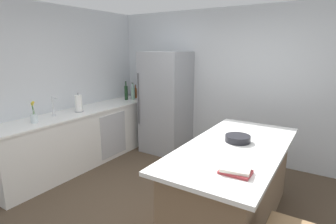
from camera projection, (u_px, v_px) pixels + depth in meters
ground_plane at (169, 220)px, 3.08m from camera, size 7.20×7.20×0.00m
wall_rear at (238, 85)px, 4.62m from camera, size 6.00×0.10×2.60m
wall_left at (33, 91)px, 4.05m from camera, size 0.10×6.00×2.60m
counter_run_left at (84, 137)px, 4.55m from camera, size 0.66×3.04×0.92m
kitchen_island at (233, 184)px, 2.96m from camera, size 0.97×2.08×0.91m
refrigerator at (166, 103)px, 5.01m from camera, size 0.79×0.76×1.87m
sink_faucet at (53, 106)px, 4.02m from camera, size 0.15×0.05×0.30m
flower_vase at (34, 116)px, 3.68m from camera, size 0.09×0.09×0.30m
paper_towel_roll at (79, 104)px, 4.31m from camera, size 0.14×0.14×0.31m
vinegar_bottle at (136, 92)px, 5.56m from camera, size 0.05×0.05×0.27m
soda_bottle at (132, 92)px, 5.48m from camera, size 0.07×0.07×0.32m
gin_bottle at (133, 93)px, 5.37m from camera, size 0.07×0.07×0.33m
wine_bottle at (126, 92)px, 5.33m from camera, size 0.07×0.07×0.37m
cookbook_stack at (236, 171)px, 2.22m from camera, size 0.26×0.19×0.05m
mixing_bowl at (238, 139)px, 2.98m from camera, size 0.28×0.28×0.07m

